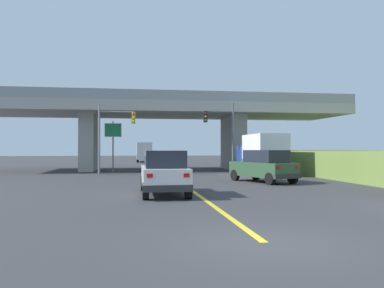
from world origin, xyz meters
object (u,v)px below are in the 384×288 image
at_px(suv_crossing, 264,166).
at_px(semi_truck_distant, 144,152).
at_px(suv_lead, 164,172).
at_px(traffic_signal_nearside, 224,129).
at_px(box_truck, 262,154).
at_px(highway_sign, 113,135).
at_px(traffic_signal_farside, 111,130).

xyz_separation_m(suv_crossing, semi_truck_distant, (-6.48, 38.75, 0.60)).
xyz_separation_m(suv_lead, suv_crossing, (6.70, 5.70, -0.00)).
relative_size(suv_lead, traffic_signal_nearside, 0.78).
bearing_deg(suv_lead, suv_crossing, 40.36).
relative_size(box_truck, semi_truck_distant, 0.93).
height_order(box_truck, highway_sign, highway_sign).
bearing_deg(suv_lead, traffic_signal_nearside, 67.38).
bearing_deg(highway_sign, suv_crossing, -51.93).
bearing_deg(box_truck, traffic_signal_nearside, 129.58).
distance_m(traffic_signal_farside, highway_sign, 3.84).
xyz_separation_m(box_truck, traffic_signal_nearside, (-2.45, 2.96, 2.15)).
xyz_separation_m(traffic_signal_nearside, traffic_signal_farside, (-9.60, -0.77, -0.16)).
relative_size(suv_lead, suv_crossing, 0.94).
bearing_deg(suv_crossing, suv_lead, -159.61).
relative_size(highway_sign, semi_truck_distant, 0.62).
height_order(traffic_signal_farside, semi_truck_distant, traffic_signal_farside).
relative_size(suv_crossing, traffic_signal_farside, 0.88).
bearing_deg(box_truck, traffic_signal_farside, 169.70).
bearing_deg(box_truck, suv_lead, -125.51).
relative_size(traffic_signal_farside, highway_sign, 1.25).
distance_m(traffic_signal_farside, semi_truck_distant, 30.13).
xyz_separation_m(suv_crossing, traffic_signal_farside, (-9.90, 8.89, 2.66)).
xyz_separation_m(box_truck, highway_sign, (-12.11, 6.02, 1.68)).
bearing_deg(traffic_signal_farside, suv_crossing, -41.92).
xyz_separation_m(suv_lead, traffic_signal_nearside, (6.40, 15.36, 2.82)).
bearing_deg(traffic_signal_nearside, box_truck, -50.42).
bearing_deg(suv_lead, highway_sign, 100.03).
distance_m(suv_lead, traffic_signal_nearside, 16.88).
xyz_separation_m(traffic_signal_farside, semi_truck_distant, (3.42, 29.86, -2.06)).
xyz_separation_m(suv_lead, semi_truck_distant, (0.23, 44.45, 0.60)).
height_order(highway_sign, semi_truck_distant, highway_sign).
xyz_separation_m(box_truck, semi_truck_distant, (-8.62, 32.05, -0.07)).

